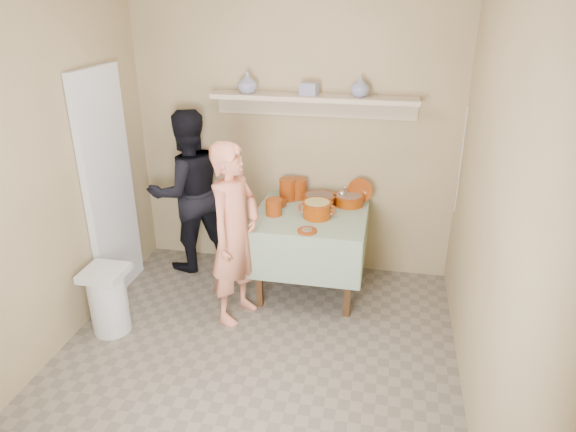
% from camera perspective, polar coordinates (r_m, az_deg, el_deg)
% --- Properties ---
extents(ground, '(3.50, 3.50, 0.00)m').
position_cam_1_polar(ground, '(3.88, -4.56, -17.30)').
color(ground, '#726759').
rests_on(ground, ground).
extents(tile_panel, '(0.06, 0.70, 2.00)m').
position_cam_1_polar(tile_panel, '(4.67, -19.26, 3.07)').
color(tile_panel, silver).
rests_on(tile_panel, ground).
extents(plate_stack_a, '(0.15, 0.15, 0.20)m').
position_cam_1_polar(plate_stack_a, '(4.74, -0.05, 2.96)').
color(plate_stack_a, maroon).
rests_on(plate_stack_a, serving_table).
extents(plate_stack_b, '(0.16, 0.16, 0.19)m').
position_cam_1_polar(plate_stack_b, '(4.78, 1.13, 3.05)').
color(plate_stack_b, maroon).
rests_on(plate_stack_b, serving_table).
extents(bowl_stack, '(0.14, 0.14, 0.14)m').
position_cam_1_polar(bowl_stack, '(4.43, -1.59, 0.99)').
color(bowl_stack, maroon).
rests_on(bowl_stack, serving_table).
extents(empty_bowl, '(0.18, 0.18, 0.05)m').
position_cam_1_polar(empty_bowl, '(4.65, -1.29, 1.52)').
color(empty_bowl, maroon).
rests_on(empty_bowl, serving_table).
extents(propped_lid, '(0.23, 0.06, 0.23)m').
position_cam_1_polar(propped_lid, '(4.71, 8.00, 2.82)').
color(propped_lid, maroon).
rests_on(propped_lid, serving_table).
extents(vase_right, '(0.20, 0.20, 0.17)m').
position_cam_1_polar(vase_right, '(4.50, 8.02, 14.06)').
color(vase_right, navy).
rests_on(vase_right, wall_shelf).
extents(vase_left, '(0.20, 0.20, 0.18)m').
position_cam_1_polar(vase_left, '(4.64, -4.54, 14.55)').
color(vase_left, navy).
rests_on(vase_left, wall_shelf).
extents(ceramic_box, '(0.17, 0.13, 0.11)m').
position_cam_1_polar(ceramic_box, '(4.54, 2.36, 13.91)').
color(ceramic_box, navy).
rests_on(ceramic_box, wall_shelf).
extents(person_cook, '(0.51, 0.64, 1.52)m').
position_cam_1_polar(person_cook, '(4.13, -5.94, -2.02)').
color(person_cook, '#E18061').
rests_on(person_cook, ground).
extents(person_helper, '(0.97, 0.95, 1.58)m').
position_cam_1_polar(person_helper, '(4.99, -11.02, 2.69)').
color(person_helper, black).
rests_on(person_helper, ground).
extents(room_shell, '(3.04, 3.54, 2.62)m').
position_cam_1_polar(room_shell, '(3.08, -5.51, 6.02)').
color(room_shell, tan).
rests_on(room_shell, ground).
extents(serving_table, '(0.97, 0.97, 0.76)m').
position_cam_1_polar(serving_table, '(4.54, 2.55, -1.04)').
color(serving_table, '#4C2D16').
rests_on(serving_table, ground).
extents(cazuela_meat_a, '(0.30, 0.30, 0.10)m').
position_cam_1_polar(cazuela_meat_a, '(4.65, 3.49, 1.89)').
color(cazuela_meat_a, '#772602').
rests_on(cazuela_meat_a, serving_table).
extents(cazuela_meat_b, '(0.28, 0.28, 0.10)m').
position_cam_1_polar(cazuela_meat_b, '(4.68, 6.80, 1.91)').
color(cazuela_meat_b, '#772602').
rests_on(cazuela_meat_b, serving_table).
extents(ladle, '(0.08, 0.26, 0.19)m').
position_cam_1_polar(ladle, '(4.64, 6.05, 2.47)').
color(ladle, silver).
rests_on(ladle, cazuela_meat_b).
extents(cazuela_rice, '(0.33, 0.25, 0.14)m').
position_cam_1_polar(cazuela_rice, '(4.38, 3.25, 0.88)').
color(cazuela_rice, '#772602').
rests_on(cazuela_rice, serving_table).
extents(front_plate, '(0.16, 0.16, 0.03)m').
position_cam_1_polar(front_plate, '(4.14, 2.13, -1.64)').
color(front_plate, maroon).
rests_on(front_plate, serving_table).
extents(wall_shelf, '(1.80, 0.25, 0.21)m').
position_cam_1_polar(wall_shelf, '(4.59, 2.89, 12.75)').
color(wall_shelf, '#C3AE90').
rests_on(wall_shelf, room_shell).
extents(trash_bin, '(0.32, 0.32, 0.56)m').
position_cam_1_polar(trash_bin, '(4.38, -19.32, -8.79)').
color(trash_bin, silver).
rests_on(trash_bin, ground).
extents(electrical_cord, '(0.01, 0.05, 0.90)m').
position_cam_1_polar(electrical_cord, '(4.52, 18.66, 5.82)').
color(electrical_cord, silver).
rests_on(electrical_cord, wall_shelf).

